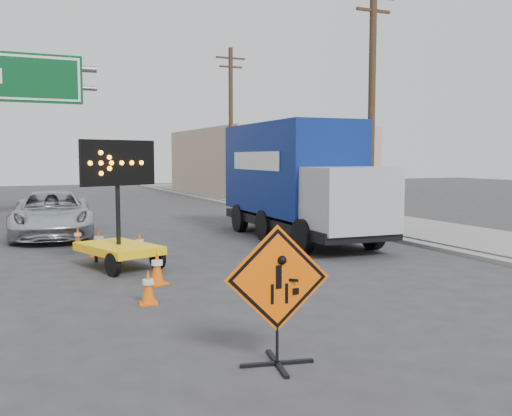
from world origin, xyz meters
TOP-DOWN VIEW (x-y plane):
  - ground at (0.00, 0.00)m, footprint 100.00×100.00m
  - curb_right at (7.20, 15.00)m, footprint 0.40×60.00m
  - sidewalk_right at (9.50, 15.00)m, footprint 4.00×60.00m
  - building_right_far at (13.00, 30.00)m, footprint 10.00×14.00m
  - utility_pole_near at (8.00, 10.00)m, footprint 1.80×0.26m
  - utility_pole_far at (8.00, 24.00)m, footprint 1.80×0.26m
  - construction_sign at (-1.11, -0.91)m, footprint 1.37×0.97m
  - arrow_board at (-1.79, 6.44)m, footprint 1.97×2.49m
  - pickup_truck at (-2.84, 12.91)m, footprint 3.00×5.71m
  - box_truck at (4.49, 9.11)m, footprint 2.80×8.08m
  - cone_a at (-1.92, 2.83)m, footprint 0.38×0.38m
  - cone_b at (-1.38, 4.34)m, footprint 0.47×0.47m
  - cone_c at (-1.00, 7.76)m, footprint 0.42×0.42m
  - cone_d at (-2.00, 8.21)m, footprint 0.48×0.48m
  - cone_e at (-2.34, 10.09)m, footprint 0.38×0.38m

SIDE VIEW (x-z plane):
  - ground at x=0.00m, z-range 0.00..0.00m
  - curb_right at x=7.20m, z-range 0.00..0.12m
  - sidewalk_right at x=9.50m, z-range 0.00..0.15m
  - cone_e at x=-2.34m, z-range 0.00..0.63m
  - cone_a at x=-1.92m, z-range 0.00..0.65m
  - cone_c at x=-1.00m, z-range 0.00..0.68m
  - cone_b at x=-1.38m, z-range 0.00..0.73m
  - cone_d at x=-2.00m, z-range 0.00..0.80m
  - arrow_board at x=-1.79m, z-range -0.86..2.24m
  - pickup_truck at x=-2.84m, z-range 0.00..1.53m
  - construction_sign at x=-1.11m, z-range 0.05..1.89m
  - box_truck at x=4.49m, z-range -0.18..3.62m
  - building_right_far at x=13.00m, z-range 0.00..4.60m
  - utility_pole_near at x=8.00m, z-range 0.18..9.18m
  - utility_pole_far at x=8.00m, z-range 0.18..9.18m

